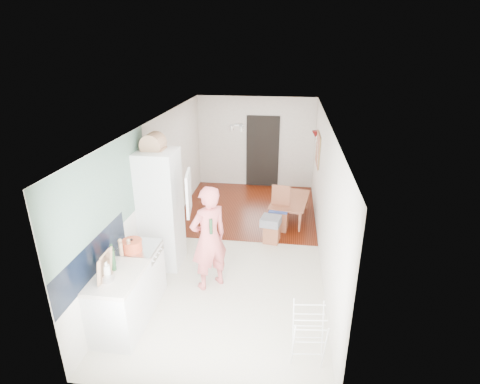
% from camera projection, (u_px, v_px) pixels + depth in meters
% --- Properties ---
extents(room_shell, '(3.20, 7.00, 2.50)m').
position_uv_depth(room_shell, '(238.00, 188.00, 7.07)').
color(room_shell, silver).
rests_on(room_shell, ground).
extents(floor, '(3.20, 7.00, 0.01)m').
position_uv_depth(floor, '(238.00, 246.00, 7.54)').
color(floor, beige).
rests_on(floor, ground).
extents(wood_floor_overlay, '(3.20, 3.30, 0.01)m').
position_uv_depth(wood_floor_overlay, '(248.00, 208.00, 9.24)').
color(wood_floor_overlay, '#62200D').
rests_on(wood_floor_overlay, room_shell).
extents(sage_wall_panel, '(0.02, 3.00, 1.30)m').
position_uv_depth(sage_wall_panel, '(105.00, 194.00, 5.21)').
color(sage_wall_panel, slate).
rests_on(sage_wall_panel, room_shell).
extents(tile_splashback, '(0.02, 1.90, 0.50)m').
position_uv_depth(tile_splashback, '(94.00, 259.00, 4.96)').
color(tile_splashback, black).
rests_on(tile_splashback, room_shell).
extents(doorway_recess, '(0.90, 0.04, 2.00)m').
position_uv_depth(doorway_recess, '(263.00, 152.00, 10.34)').
color(doorway_recess, black).
rests_on(doorway_recess, room_shell).
extents(base_cabinet, '(0.60, 0.90, 0.86)m').
position_uv_depth(base_cabinet, '(120.00, 305.00, 5.19)').
color(base_cabinet, silver).
rests_on(base_cabinet, room_shell).
extents(worktop, '(0.62, 0.92, 0.06)m').
position_uv_depth(worktop, '(116.00, 277.00, 5.02)').
color(worktop, beige).
rests_on(worktop, room_shell).
extents(range_cooker, '(0.60, 0.60, 0.88)m').
position_uv_depth(range_cooker, '(141.00, 273.00, 5.88)').
color(range_cooker, silver).
rests_on(range_cooker, room_shell).
extents(cooker_top, '(0.60, 0.60, 0.04)m').
position_uv_depth(cooker_top, '(138.00, 248.00, 5.71)').
color(cooker_top, '#BCBCBE').
rests_on(cooker_top, room_shell).
extents(fridge_housing, '(0.66, 0.66, 2.15)m').
position_uv_depth(fridge_housing, '(161.00, 210.00, 6.58)').
color(fridge_housing, silver).
rests_on(fridge_housing, room_shell).
extents(fridge_door, '(0.14, 0.56, 0.70)m').
position_uv_depth(fridge_door, '(189.00, 193.00, 6.05)').
color(fridge_door, silver).
rests_on(fridge_door, room_shell).
extents(fridge_interior, '(0.02, 0.52, 0.66)m').
position_uv_depth(fridge_interior, '(176.00, 186.00, 6.36)').
color(fridge_interior, white).
rests_on(fridge_interior, room_shell).
extents(pinboard, '(0.03, 0.90, 0.70)m').
position_uv_depth(pinboard, '(318.00, 149.00, 8.51)').
color(pinboard, tan).
rests_on(pinboard, room_shell).
extents(pinboard_frame, '(0.00, 0.94, 0.74)m').
position_uv_depth(pinboard_frame, '(318.00, 149.00, 8.52)').
color(pinboard_frame, '#98573B').
rests_on(pinboard_frame, room_shell).
extents(wall_sconce, '(0.18, 0.18, 0.16)m').
position_uv_depth(wall_sconce, '(316.00, 134.00, 9.04)').
color(wall_sconce, maroon).
rests_on(wall_sconce, room_shell).
extents(person, '(0.91, 0.89, 2.11)m').
position_uv_depth(person, '(208.00, 229.00, 5.93)').
color(person, '#D66161').
rests_on(person, floor).
extents(dining_table, '(0.82, 1.26, 0.41)m').
position_uv_depth(dining_table, '(291.00, 210.00, 8.65)').
color(dining_table, '#98573B').
rests_on(dining_table, floor).
extents(dining_chair, '(0.44, 0.44, 0.95)m').
position_uv_depth(dining_chair, '(279.00, 209.00, 8.07)').
color(dining_chair, '#98573B').
rests_on(dining_chair, floor).
extents(stool, '(0.35, 0.35, 0.40)m').
position_uv_depth(stool, '(272.00, 233.00, 7.63)').
color(stool, '#98573B').
rests_on(stool, floor).
extents(grey_drape, '(0.43, 0.43, 0.17)m').
position_uv_depth(grey_drape, '(271.00, 221.00, 7.49)').
color(grey_drape, slate).
rests_on(grey_drape, stool).
extents(drying_rack, '(0.44, 0.40, 0.78)m').
position_uv_depth(drying_rack, '(308.00, 336.00, 4.69)').
color(drying_rack, silver).
rests_on(drying_rack, floor).
extents(bread_bin, '(0.44, 0.43, 0.20)m').
position_uv_depth(bread_bin, '(153.00, 144.00, 6.22)').
color(bread_bin, tan).
rests_on(bread_bin, fridge_housing).
extents(red_casserole, '(0.35, 0.35, 0.18)m').
position_uv_depth(red_casserole, '(132.00, 246.00, 5.56)').
color(red_casserole, '#D04C2A').
rests_on(red_casserole, cooker_top).
extents(steel_pan, '(0.23, 0.23, 0.10)m').
position_uv_depth(steel_pan, '(106.00, 277.00, 4.88)').
color(steel_pan, '#BCBCBE').
rests_on(steel_pan, worktop).
extents(held_bottle, '(0.05, 0.05, 0.25)m').
position_uv_depth(held_bottle, '(211.00, 226.00, 5.77)').
color(held_bottle, '#1E4124').
rests_on(held_bottle, person).
extents(bottle_a, '(0.08, 0.08, 0.31)m').
position_uv_depth(bottle_a, '(113.00, 260.00, 5.06)').
color(bottle_a, '#1E4124').
rests_on(bottle_a, worktop).
extents(bottle_b, '(0.06, 0.06, 0.26)m').
position_uv_depth(bottle_b, '(113.00, 256.00, 5.20)').
color(bottle_b, '#1E4124').
rests_on(bottle_b, worktop).
extents(bottle_c, '(0.11, 0.11, 0.22)m').
position_uv_depth(bottle_c, '(107.00, 273.00, 4.86)').
color(bottle_c, silver).
rests_on(bottle_c, worktop).
extents(pepper_mill_front, '(0.07, 0.07, 0.21)m').
position_uv_depth(pepper_mill_front, '(121.00, 249.00, 5.43)').
color(pepper_mill_front, tan).
rests_on(pepper_mill_front, worktop).
extents(pepper_mill_back, '(0.05, 0.05, 0.20)m').
position_uv_depth(pepper_mill_back, '(129.00, 248.00, 5.46)').
color(pepper_mill_back, tan).
rests_on(pepper_mill_back, worktop).
extents(chopping_boards, '(0.07, 0.30, 0.41)m').
position_uv_depth(chopping_boards, '(105.00, 267.00, 4.83)').
color(chopping_boards, tan).
rests_on(chopping_boards, worktop).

